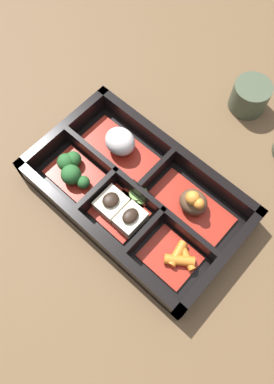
# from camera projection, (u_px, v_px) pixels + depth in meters

# --- Properties ---
(ground_plane) EXTENTS (3.00, 3.00, 0.00)m
(ground_plane) POSITION_uv_depth(u_px,v_px,m) (137.00, 198.00, 0.59)
(ground_plane) COLOR brown
(bento_base) EXTENTS (0.33, 0.20, 0.01)m
(bento_base) POSITION_uv_depth(u_px,v_px,m) (137.00, 197.00, 0.59)
(bento_base) COLOR black
(bento_base) RESTS_ON ground_plane
(bento_rim) EXTENTS (0.33, 0.20, 0.05)m
(bento_rim) POSITION_uv_depth(u_px,v_px,m) (137.00, 193.00, 0.57)
(bento_rim) COLOR black
(bento_rim) RESTS_ON ground_plane
(bowl_rice) EXTENTS (0.13, 0.06, 0.05)m
(bowl_rice) POSITION_uv_depth(u_px,v_px,m) (120.00, 144.00, 0.60)
(bowl_rice) COLOR maroon
(bowl_rice) RESTS_ON bento_base
(bowl_stew) EXTENTS (0.13, 0.06, 0.05)m
(bowl_stew) POSITION_uv_depth(u_px,v_px,m) (193.00, 203.00, 0.56)
(bowl_stew) COLOR maroon
(bowl_stew) RESTS_ON bento_base
(bowl_greens) EXTENTS (0.09, 0.07, 0.04)m
(bowl_greens) POSITION_uv_depth(u_px,v_px,m) (73.00, 170.00, 0.58)
(bowl_greens) COLOR maroon
(bowl_greens) RESTS_ON bento_base
(bowl_tofu) EXTENTS (0.08, 0.07, 0.04)m
(bowl_tofu) POSITION_uv_depth(u_px,v_px,m) (121.00, 212.00, 0.56)
(bowl_tofu) COLOR maroon
(bowl_tofu) RESTS_ON bento_base
(bowl_carrots) EXTENTS (0.08, 0.07, 0.02)m
(bowl_carrots) POSITION_uv_depth(u_px,v_px,m) (175.00, 257.00, 0.54)
(bowl_carrots) COLOR maroon
(bowl_carrots) RESTS_ON bento_base
(bowl_pickles) EXTENTS (0.04, 0.03, 0.01)m
(bowl_pickles) POSITION_uv_depth(u_px,v_px,m) (139.00, 194.00, 0.58)
(bowl_pickles) COLOR maroon
(bowl_pickles) RESTS_ON bento_base
(tea_cup) EXTENTS (0.06, 0.06, 0.05)m
(tea_cup) POSITION_uv_depth(u_px,v_px,m) (250.00, 96.00, 0.64)
(tea_cup) COLOR #424C38
(tea_cup) RESTS_ON ground_plane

